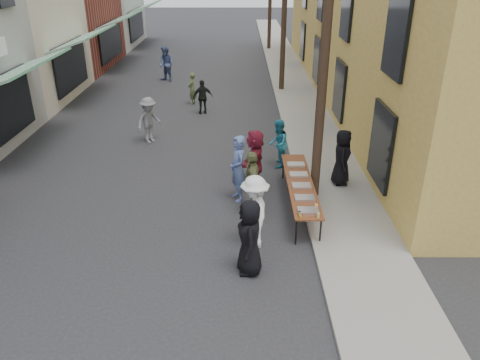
{
  "coord_description": "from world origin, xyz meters",
  "views": [
    {
      "loc": [
        2.18,
        -8.99,
        6.27
      ],
      "look_at": [
        2.17,
        1.43,
        1.3
      ],
      "focal_mm": 35.0,
      "sensor_mm": 36.0,
      "label": 1
    }
  ],
  "objects_px": {
    "guest_front_a": "(250,238)",
    "server": "(342,157)",
    "catering_tray_sausage": "(308,211)",
    "guest_front_c": "(278,144)",
    "serving_table": "(300,184)",
    "utility_pole_near": "(326,36)"
  },
  "relations": [
    {
      "from": "guest_front_c",
      "to": "guest_front_a",
      "type": "bearing_deg",
      "value": 2.49
    },
    {
      "from": "catering_tray_sausage",
      "to": "serving_table",
      "type": "bearing_deg",
      "value": 90.0
    },
    {
      "from": "serving_table",
      "to": "guest_front_a",
      "type": "distance_m",
      "value": 3.28
    },
    {
      "from": "utility_pole_near",
      "to": "guest_front_a",
      "type": "xyz_separation_m",
      "value": [
        -1.93,
        -3.53,
        -3.63
      ]
    },
    {
      "from": "serving_table",
      "to": "guest_front_a",
      "type": "xyz_separation_m",
      "value": [
        -1.43,
        -2.95,
        0.16
      ]
    },
    {
      "from": "catering_tray_sausage",
      "to": "guest_front_c",
      "type": "distance_m",
      "value": 4.47
    },
    {
      "from": "serving_table",
      "to": "guest_front_c",
      "type": "bearing_deg",
      "value": 98.13
    },
    {
      "from": "catering_tray_sausage",
      "to": "guest_front_a",
      "type": "bearing_deg",
      "value": -137.63
    },
    {
      "from": "guest_front_c",
      "to": "utility_pole_near",
      "type": "bearing_deg",
      "value": 34.65
    },
    {
      "from": "catering_tray_sausage",
      "to": "server",
      "type": "bearing_deg",
      "value": 65.13
    },
    {
      "from": "serving_table",
      "to": "guest_front_c",
      "type": "xyz_separation_m",
      "value": [
        -0.4,
        2.8,
        0.09
      ]
    },
    {
      "from": "catering_tray_sausage",
      "to": "guest_front_c",
      "type": "xyz_separation_m",
      "value": [
        -0.4,
        4.45,
        0.01
      ]
    },
    {
      "from": "guest_front_c",
      "to": "server",
      "type": "height_order",
      "value": "server"
    },
    {
      "from": "utility_pole_near",
      "to": "catering_tray_sausage",
      "type": "relative_size",
      "value": 18.0
    },
    {
      "from": "guest_front_c",
      "to": "catering_tray_sausage",
      "type": "bearing_deg",
      "value": 17.74
    },
    {
      "from": "guest_front_a",
      "to": "server",
      "type": "height_order",
      "value": "server"
    },
    {
      "from": "guest_front_c",
      "to": "server",
      "type": "relative_size",
      "value": 0.95
    },
    {
      "from": "guest_front_a",
      "to": "catering_tray_sausage",
      "type": "bearing_deg",
      "value": 127.76
    },
    {
      "from": "guest_front_c",
      "to": "server",
      "type": "xyz_separation_m",
      "value": [
        1.78,
        -1.48,
        0.14
      ]
    },
    {
      "from": "catering_tray_sausage",
      "to": "server",
      "type": "xyz_separation_m",
      "value": [
        1.38,
        2.97,
        0.15
      ]
    },
    {
      "from": "catering_tray_sausage",
      "to": "guest_front_c",
      "type": "relative_size",
      "value": 0.31
    },
    {
      "from": "guest_front_a",
      "to": "guest_front_c",
      "type": "height_order",
      "value": "guest_front_a"
    }
  ]
}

